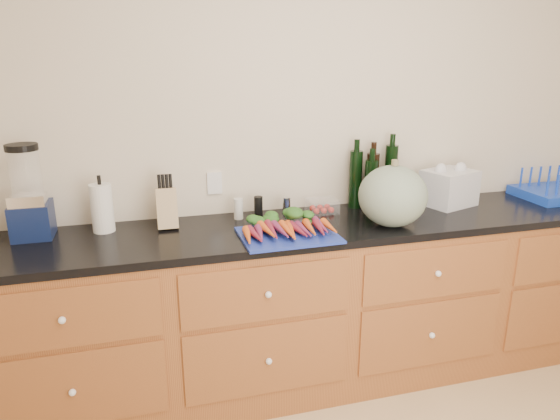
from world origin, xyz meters
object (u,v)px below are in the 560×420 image
object	(u,v)px
dish_rack	(556,191)
knife_block	(167,208)
tomato_box	(322,206)
squash	(393,196)
blender_appliance	(29,198)
cutting_board	(288,235)
carrots	(286,227)
paper_towel	(102,208)

from	to	relation	value
dish_rack	knife_block	bearing A→B (deg)	178.56
tomato_box	dish_rack	size ratio (longest dim) A/B	0.37
tomato_box	squash	bearing A→B (deg)	-48.73
blender_appliance	tomato_box	distance (m)	1.51
cutting_board	squash	size ratio (longest dim) A/B	1.33
carrots	blender_appliance	bearing A→B (deg)	166.79
carrots	tomato_box	world-z (taller)	tomato_box
paper_towel	dish_rack	bearing A→B (deg)	-1.70
squash	dish_rack	bearing A→B (deg)	9.96
cutting_board	knife_block	xyz separation A→B (m)	(-0.56, 0.30, 0.10)
blender_appliance	knife_block	bearing A→B (deg)	-1.57
squash	dish_rack	size ratio (longest dim) A/B	0.79
carrots	knife_block	xyz separation A→B (m)	(-0.56, 0.26, 0.07)
paper_towel	tomato_box	world-z (taller)	paper_towel
carrots	dish_rack	size ratio (longest dim) A/B	1.02
knife_block	carrots	bearing A→B (deg)	-25.19
squash	dish_rack	world-z (taller)	squash
tomato_box	dish_rack	xyz separation A→B (m)	(1.52, -0.09, 0.00)
blender_appliance	dish_rack	world-z (taller)	blender_appliance
cutting_board	blender_appliance	distance (m)	1.26
squash	dish_rack	xyz separation A→B (m)	(1.25, 0.22, -0.12)
cutting_board	tomato_box	world-z (taller)	tomato_box
tomato_box	dish_rack	world-z (taller)	dish_rack
cutting_board	knife_block	world-z (taller)	knife_block
paper_towel	squash	bearing A→B (deg)	-11.73
squash	knife_block	world-z (taller)	squash
blender_appliance	paper_towel	world-z (taller)	blender_appliance
blender_appliance	knife_block	size ratio (longest dim) A/B	2.23
carrots	tomato_box	xyz separation A→B (m)	(0.29, 0.29, 0.00)
blender_appliance	knife_block	distance (m)	0.65
squash	tomato_box	distance (m)	0.43
carrots	paper_towel	bearing A→B (deg)	162.02
knife_block	dish_rack	xyz separation A→B (m)	(2.38, -0.06, -0.06)
tomato_box	dish_rack	distance (m)	1.53
cutting_board	blender_appliance	world-z (taller)	blender_appliance
cutting_board	tomato_box	bearing A→B (deg)	48.25
carrots	paper_towel	size ratio (longest dim) A/B	1.86
cutting_board	dish_rack	size ratio (longest dim) A/B	1.05
dish_rack	paper_towel	bearing A→B (deg)	178.30
paper_towel	knife_block	xyz separation A→B (m)	(0.31, -0.02, -0.02)
cutting_board	knife_block	distance (m)	0.65
blender_appliance	tomato_box	xyz separation A→B (m)	(1.50, 0.01, -0.16)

